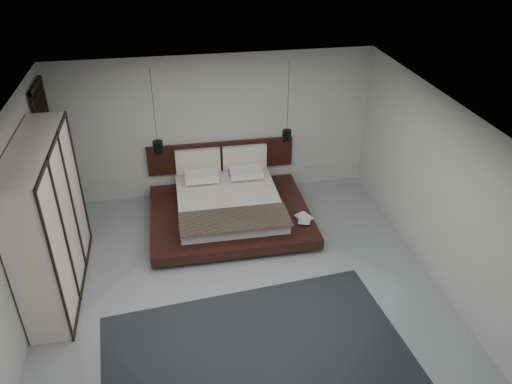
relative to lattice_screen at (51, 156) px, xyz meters
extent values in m
plane|color=gray|center=(2.95, -2.45, -1.30)|extent=(6.00, 6.00, 0.00)
plane|color=white|center=(2.95, -2.45, 1.50)|extent=(6.00, 6.00, 0.00)
plane|color=#B1B1AF|center=(2.95, 0.55, 0.10)|extent=(6.00, 0.00, 6.00)
plane|color=#B1B1AF|center=(-0.05, -2.45, 0.10)|extent=(0.00, 6.00, 6.00)
plane|color=#B1B1AF|center=(5.95, -2.45, 0.10)|extent=(0.00, 6.00, 6.00)
cube|color=black|center=(0.00, 0.00, 0.00)|extent=(0.05, 0.90, 2.60)
cube|color=black|center=(3.01, -0.70, -1.26)|extent=(2.25, 1.84, 0.08)
cube|color=black|center=(3.01, -0.70, -1.13)|extent=(2.86, 2.35, 0.18)
cube|color=silver|center=(3.01, -0.57, -0.92)|extent=(1.84, 2.04, 0.22)
cube|color=black|center=(3.01, -1.36, -0.78)|extent=(1.86, 0.71, 0.05)
cube|color=white|center=(2.58, 0.22, -0.75)|extent=(0.63, 0.41, 0.12)
cube|color=white|center=(3.44, 0.22, -0.75)|extent=(0.63, 0.41, 0.12)
cube|color=white|center=(2.58, 0.08, -0.69)|extent=(0.63, 0.41, 0.12)
cube|color=white|center=(3.44, 0.08, -0.69)|extent=(0.63, 0.41, 0.12)
cube|color=black|center=(3.01, 0.51, -0.51)|extent=(2.86, 0.08, 0.60)
cube|color=beige|center=(2.55, 0.42, -0.54)|extent=(0.87, 0.10, 0.50)
cube|color=beige|center=(3.47, 0.42, -0.54)|extent=(0.87, 0.10, 0.50)
imported|color=#99724C|center=(4.19, -1.21, -1.02)|extent=(0.34, 0.37, 0.03)
imported|color=#99724C|center=(4.16, -1.24, -1.00)|extent=(0.30, 0.34, 0.02)
cylinder|color=black|center=(1.84, -0.09, 0.84)|extent=(0.01, 0.01, 1.32)
cylinder|color=black|center=(1.84, -0.09, 0.07)|extent=(0.18, 0.18, 0.22)
cylinder|color=#FFE0B2|center=(1.84, -0.09, -0.03)|extent=(0.13, 0.13, 0.01)
cylinder|color=black|center=(4.19, -0.09, 0.85)|extent=(0.01, 0.01, 1.30)
cylinder|color=black|center=(4.19, -0.09, 0.10)|extent=(0.17, 0.17, 0.20)
cylinder|color=#FFE0B2|center=(4.19, -0.09, 0.02)|extent=(0.12, 0.12, 0.01)
cube|color=silver|center=(0.25, -1.93, -0.11)|extent=(0.55, 2.38, 2.38)
cube|color=black|center=(0.54, -1.93, 1.05)|extent=(0.03, 2.38, 0.06)
cube|color=black|center=(0.54, -1.93, -1.27)|extent=(0.03, 2.38, 0.06)
cube|color=black|center=(0.54, -3.12, -0.11)|extent=(0.03, 0.05, 2.38)
cube|color=black|center=(0.54, -2.33, -0.11)|extent=(0.03, 0.05, 2.38)
cube|color=black|center=(0.54, -1.53, -0.11)|extent=(0.03, 0.05, 2.38)
cube|color=black|center=(0.54, -0.74, -0.11)|extent=(0.03, 0.05, 2.38)
cube|color=black|center=(2.96, -4.00, -1.29)|extent=(4.20, 3.18, 0.02)
camera|label=1|loc=(2.12, -8.29, 3.89)|focal=35.00mm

